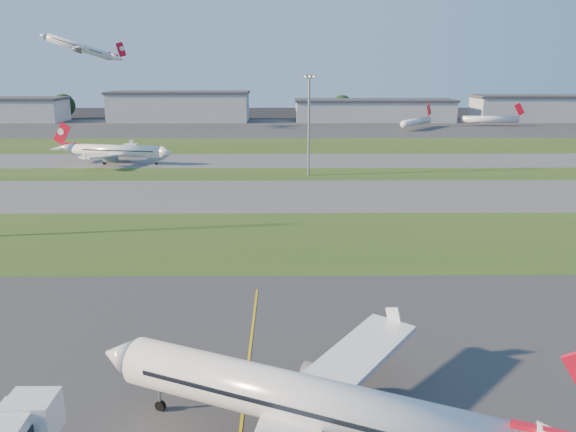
{
  "coord_description": "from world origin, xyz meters",
  "views": [
    {
      "loc": [
        8.5,
        -37.65,
        28.27
      ],
      "look_at": [
        9.1,
        41.09,
        7.0
      ],
      "focal_mm": 35.0,
      "sensor_mm": 36.0,
      "label": 1
    }
  ],
  "objects_px": {
    "mini_jet_near": "(416,122)",
    "mini_jet_far": "(491,119)",
    "airliner_parked": "(312,404)",
    "light_mast_centre": "(309,119)",
    "airliner_taxiing": "(117,151)"
  },
  "relations": [
    {
      "from": "mini_jet_near",
      "to": "mini_jet_far",
      "type": "distance_m",
      "value": 39.84
    },
    {
      "from": "mini_jet_far",
      "to": "mini_jet_near",
      "type": "bearing_deg",
      "value": -159.84
    },
    {
      "from": "airliner_parked",
      "to": "light_mast_centre",
      "type": "distance_m",
      "value": 110.17
    },
    {
      "from": "airliner_taxiing",
      "to": "mini_jet_far",
      "type": "relative_size",
      "value": 1.18
    },
    {
      "from": "airliner_taxiing",
      "to": "mini_jet_far",
      "type": "bearing_deg",
      "value": -133.44
    },
    {
      "from": "mini_jet_near",
      "to": "light_mast_centre",
      "type": "xyz_separation_m",
      "value": [
        -53.86,
        -110.81,
        11.53
      ]
    },
    {
      "from": "light_mast_centre",
      "to": "mini_jet_far",
      "type": "bearing_deg",
      "value": 53.08
    },
    {
      "from": "airliner_parked",
      "to": "light_mast_centre",
      "type": "height_order",
      "value": "light_mast_centre"
    },
    {
      "from": "airliner_parked",
      "to": "mini_jet_near",
      "type": "bearing_deg",
      "value": 98.88
    },
    {
      "from": "mini_jet_far",
      "to": "light_mast_centre",
      "type": "relative_size",
      "value": 1.11
    },
    {
      "from": "light_mast_centre",
      "to": "airliner_taxiing",
      "type": "bearing_deg",
      "value": 161.48
    },
    {
      "from": "mini_jet_near",
      "to": "mini_jet_far",
      "type": "bearing_deg",
      "value": -35.13
    },
    {
      "from": "airliner_parked",
      "to": "mini_jet_near",
      "type": "xyz_separation_m",
      "value": [
        58.33,
        220.37,
        -0.89
      ]
    },
    {
      "from": "airliner_taxiing",
      "to": "mini_jet_near",
      "type": "xyz_separation_m",
      "value": [
        109.52,
        92.17,
        -0.46
      ]
    },
    {
      "from": "airliner_taxiing",
      "to": "mini_jet_far",
      "type": "distance_m",
      "value": 180.46
    }
  ]
}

